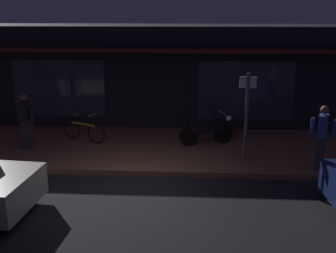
{
  "coord_description": "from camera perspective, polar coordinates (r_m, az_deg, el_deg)",
  "views": [
    {
      "loc": [
        1.42,
        -8.62,
        4.15
      ],
      "look_at": [
        0.74,
        2.4,
        0.95
      ],
      "focal_mm": 43.41,
      "sensor_mm": 36.0,
      "label": 1
    }
  ],
  "objects": [
    {
      "name": "ground_plane",
      "position": [
        9.67,
        -5.34,
        -9.33
      ],
      "size": [
        60.0,
        60.0,
        0.0
      ],
      "primitive_type": "plane",
      "color": "black"
    },
    {
      "name": "bicycle_parked",
      "position": [
        12.99,
        -11.79,
        -0.46
      ],
      "size": [
        1.52,
        0.75,
        0.91
      ],
      "color": "black",
      "rests_on": "sidewalk_slab"
    },
    {
      "name": "sidewalk_slab",
      "position": [
        12.39,
        -3.26,
        -3.06
      ],
      "size": [
        18.0,
        4.0,
        0.15
      ],
      "primitive_type": "cube",
      "color": "brown",
      "rests_on": "ground_plane"
    },
    {
      "name": "person_bystander",
      "position": [
        11.12,
        20.8,
        -1.22
      ],
      "size": [
        0.6,
        0.43,
        1.67
      ],
      "color": "#28232D",
      "rests_on": "sidewalk_slab"
    },
    {
      "name": "person_photographer",
      "position": [
        12.56,
        -19.36,
        0.85
      ],
      "size": [
        0.59,
        0.44,
        1.67
      ],
      "color": "#28232D",
      "rests_on": "sidewalk_slab"
    },
    {
      "name": "sign_post",
      "position": [
        11.08,
        10.97,
        2.08
      ],
      "size": [
        0.44,
        0.09,
        2.4
      ],
      "color": "#47474C",
      "rests_on": "sidewalk_slab"
    },
    {
      "name": "motorcycle",
      "position": [
        12.42,
        5.54,
        -0.28
      ],
      "size": [
        1.66,
        0.72,
        0.97
      ],
      "color": "black",
      "rests_on": "sidewalk_slab"
    },
    {
      "name": "storefront_building",
      "position": [
        15.25,
        -1.88,
        7.31
      ],
      "size": [
        18.0,
        3.3,
        3.6
      ],
      "color": "black",
      "rests_on": "ground_plane"
    }
  ]
}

